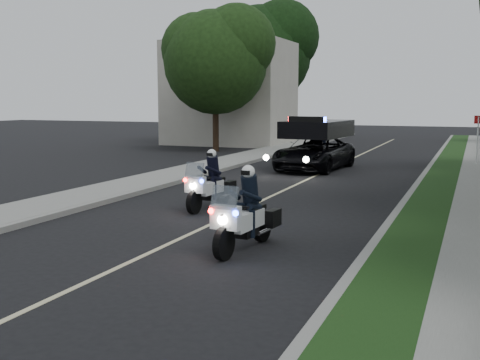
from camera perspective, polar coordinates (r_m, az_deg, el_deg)
The scene contains 16 objects.
ground at distance 13.08m, azimuth -5.43°, elevation -5.55°, with size 120.00×120.00×0.00m, color black.
curb_right at distance 21.55m, azimuth 17.11°, elevation -0.36°, with size 0.20×60.00×0.15m, color gray.
grass_verge at distance 21.50m, azimuth 18.96°, elevation -0.45°, with size 1.20×60.00×0.16m, color #193814.
sidewalk_right at distance 21.47m, azimuth 22.43°, elevation -0.63°, with size 1.40×60.00×0.16m, color gray.
curb_left at distance 23.69m, azimuth -3.04°, elevation 0.69°, with size 0.20×60.00×0.15m, color gray.
sidewalk_left at distance 24.18m, azimuth -5.40°, elevation 0.82°, with size 2.00×60.00×0.16m, color gray.
building_far at distance 40.53m, azimuth -0.98°, elevation 8.53°, with size 8.00×6.00×7.00m, color #A8A396.
lane_marking at distance 22.28m, azimuth 6.55°, elevation 0.01°, with size 0.12×50.00×0.01m, color #BFB78C.
police_moto_left at distance 16.32m, azimuth -3.00°, elevation -2.84°, with size 0.69×1.97×1.68m, color white, non-canonical shape.
police_moto_right at distance 11.89m, azimuth 0.48°, elevation -6.89°, with size 0.71×2.04×1.74m, color silver, non-canonical shape.
police_suv at distance 25.67m, azimuth 7.30°, elevation 1.02°, with size 2.40×5.18×2.52m, color black.
bicycle at distance 33.70m, azimuth 8.06°, elevation 2.63°, with size 0.64×1.83×0.96m, color black.
cyclist at distance 33.70m, azimuth 8.06°, elevation 2.63°, with size 0.64×0.42×1.76m, color black.
sign_post at distance 28.65m, azimuth 22.20°, elevation 1.21°, with size 0.38×0.38×2.42m, color #B30C0D, non-canonical shape.
tree_left_near at distance 34.63m, azimuth -2.39°, elevation 2.84°, with size 6.09×6.09×10.15m, color #1D3D14, non-canonical shape.
tree_left_far at distance 45.95m, azimuth 2.14°, elevation 4.08°, with size 7.60×7.60×12.67m, color black, non-canonical shape.
Camera 1 is at (5.92, -11.27, 3.03)m, focal length 43.36 mm.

